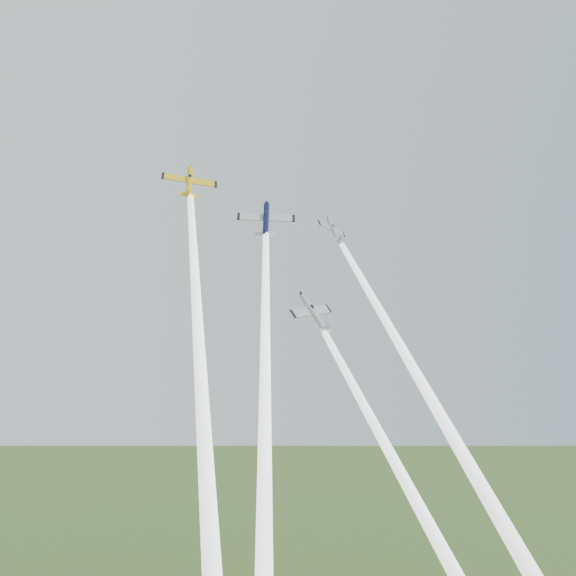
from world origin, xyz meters
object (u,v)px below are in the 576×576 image
object	(u,v)px
plane_yellow	(190,182)
plane_silver_low	(314,314)
plane_silver_right	(333,230)
plane_navy	(266,219)

from	to	relation	value
plane_yellow	plane_silver_low	distance (m)	26.53
plane_silver_right	plane_silver_low	xyz separation A→B (m)	(-9.33, -11.42, -15.30)
plane_yellow	plane_navy	size ratio (longest dim) A/B	0.93
plane_navy	plane_silver_low	distance (m)	17.06
plane_silver_right	plane_silver_low	distance (m)	21.25
plane_navy	plane_silver_right	size ratio (longest dim) A/B	1.33
plane_yellow	plane_silver_right	bearing A→B (deg)	19.19
plane_navy	plane_silver_right	xyz separation A→B (m)	(13.78, 4.21, 0.49)
plane_yellow	plane_silver_right	world-z (taller)	plane_yellow
plane_silver_right	plane_yellow	bearing A→B (deg)	166.25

